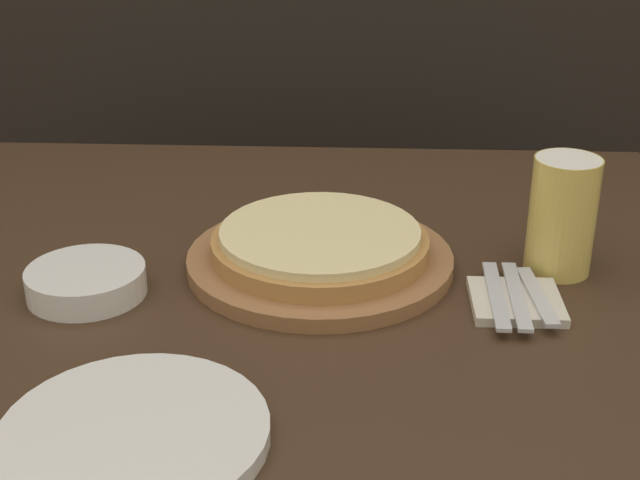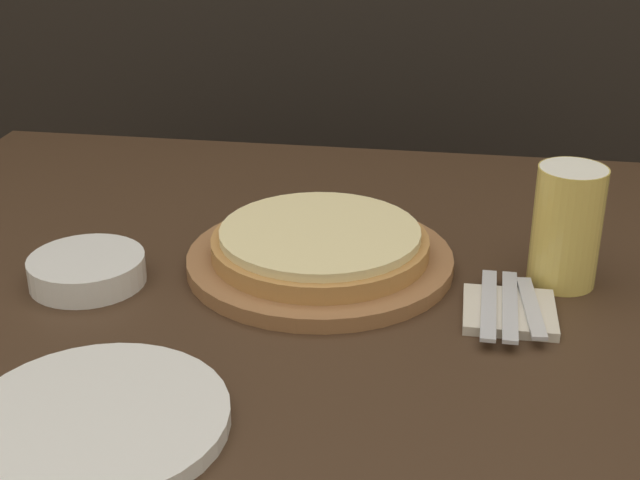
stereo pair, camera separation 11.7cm
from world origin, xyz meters
TOP-DOWN VIEW (x-y plane):
  - pizza_on_board at (0.07, 0.04)m, footprint 0.35×0.35m
  - beer_glass at (0.38, 0.05)m, footprint 0.09×0.09m
  - dinner_plate at (-0.09, -0.34)m, footprint 0.26×0.26m
  - side_bowl at (-0.22, -0.05)m, footprint 0.15×0.15m
  - napkin_stack at (0.31, -0.05)m, footprint 0.11×0.11m
  - fork at (0.29, -0.05)m, footprint 0.02×0.17m
  - dinner_knife at (0.31, -0.05)m, footprint 0.02×0.17m
  - spoon at (0.34, -0.05)m, footprint 0.03×0.15m

SIDE VIEW (x-z plane):
  - napkin_stack at x=0.31m, z-range 0.73..0.74m
  - dinner_plate at x=-0.09m, z-range 0.73..0.74m
  - fork at x=0.29m, z-range 0.74..0.74m
  - dinner_knife at x=0.31m, z-range 0.74..0.74m
  - spoon at x=0.34m, z-range 0.74..0.74m
  - side_bowl at x=-0.22m, z-range 0.73..0.76m
  - pizza_on_board at x=0.07m, z-range 0.72..0.78m
  - beer_glass at x=0.38m, z-range 0.73..0.89m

